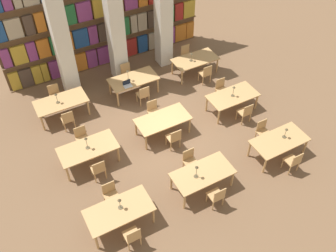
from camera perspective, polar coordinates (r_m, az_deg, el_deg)
name	(u,v)px	position (r m, az deg, el deg)	size (l,w,h in m)	color
ground_plane	(164,134)	(13.43, -0.54, -1.26)	(40.00, 40.00, 0.00)	brown
bookshelf_bank	(103,5)	(15.69, -9.93, 17.76)	(8.67, 0.35, 5.50)	brown
pillar_left	(58,24)	(14.06, -16.47, 14.67)	(0.58, 0.58, 6.00)	silver
pillar_center	(113,10)	(14.54, -8.35, 17.07)	(0.58, 0.58, 6.00)	silver
reading_table_0	(119,211)	(10.77, -7.46, -12.78)	(1.89, 0.96, 0.72)	tan
chair_0	(133,236)	(10.55, -5.43, -16.33)	(0.42, 0.40, 0.87)	tan
chair_1	(111,194)	(11.34, -8.72, -10.25)	(0.42, 0.40, 0.87)	tan
desk_lamp_0	(120,202)	(10.51, -7.39, -11.40)	(0.14, 0.14, 0.42)	brown
reading_table_1	(203,174)	(11.48, 5.29, -7.34)	(1.89, 0.96, 0.72)	tan
chair_2	(217,196)	(11.27, 7.45, -10.51)	(0.42, 0.40, 0.87)	tan
chair_3	(190,161)	(12.01, 3.36, -5.29)	(0.42, 0.40, 0.87)	tan
desk_lamp_1	(197,169)	(11.05, 4.38, -6.62)	(0.14, 0.14, 0.49)	brown
reading_table_2	(279,142)	(12.84, 16.59, -2.29)	(1.89, 0.96, 0.72)	tan
chair_4	(293,161)	(12.63, 18.56, -5.08)	(0.42, 0.40, 0.87)	tan
chair_5	(263,131)	(13.29, 14.24, -0.74)	(0.42, 0.40, 0.87)	tan
desk_lamp_2	(286,131)	(12.73, 17.55, -0.77)	(0.14, 0.14, 0.41)	brown
reading_table_3	(88,149)	(12.35, -12.09, -3.50)	(1.89, 0.96, 0.72)	tan
chair_6	(98,169)	(11.99, -10.56, -6.42)	(0.42, 0.40, 0.87)	tan
chair_7	(82,138)	(13.00, -12.98, -1.73)	(0.42, 0.40, 0.87)	tan
desk_lamp_3	(86,141)	(12.05, -12.36, -2.23)	(0.14, 0.14, 0.49)	brown
reading_table_4	(163,120)	(13.01, -0.80, 0.86)	(1.89, 0.96, 0.72)	tan
chair_8	(174,138)	(12.67, 0.93, -1.79)	(0.42, 0.40, 0.87)	tan
chair_9	(153,111)	(13.63, -2.23, 2.33)	(0.42, 0.40, 0.87)	tan
reading_table_5	(233,97)	(14.14, 9.81, 4.40)	(1.89, 0.96, 0.72)	tan
chair_10	(245,112)	(13.86, 11.71, 2.08)	(0.42, 0.40, 0.87)	tan
chair_11	(221,89)	(14.73, 8.14, 5.66)	(0.42, 0.40, 0.87)	tan
desk_lamp_4	(234,89)	(13.88, 9.98, 5.51)	(0.14, 0.14, 0.45)	brown
reading_table_6	(61,103)	(14.24, -15.99, 3.44)	(1.89, 0.96, 0.72)	tan
chair_12	(68,119)	(13.78, -15.04, 1.03)	(0.42, 0.40, 0.87)	tan
chair_13	(55,95)	(14.94, -16.82, 4.59)	(0.42, 0.40, 0.87)	tan
desk_lamp_5	(56,96)	(13.98, -16.66, 4.34)	(0.14, 0.14, 0.43)	brown
reading_table_7	(133,80)	(14.77, -5.29, 6.96)	(1.89, 0.96, 0.72)	tan
chair_14	(143,94)	(14.35, -3.78, 4.83)	(0.42, 0.40, 0.87)	tan
chair_15	(127,73)	(15.46, -6.29, 8.02)	(0.42, 0.40, 0.87)	tan
desk_lamp_6	(128,73)	(14.48, -6.15, 8.01)	(0.14, 0.14, 0.49)	brown
laptop	(127,85)	(14.38, -6.19, 6.25)	(0.32, 0.22, 0.21)	silver
reading_table_8	(195,60)	(15.82, 4.15, 9.94)	(1.89, 0.96, 0.72)	tan
chair_16	(206,73)	(15.44, 5.76, 8.00)	(0.42, 0.40, 0.87)	tan
chair_17	(186,54)	(16.47, 2.84, 10.84)	(0.42, 0.40, 0.87)	tan
desk_lamp_7	(191,55)	(15.52, 3.58, 10.70)	(0.14, 0.14, 0.39)	brown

